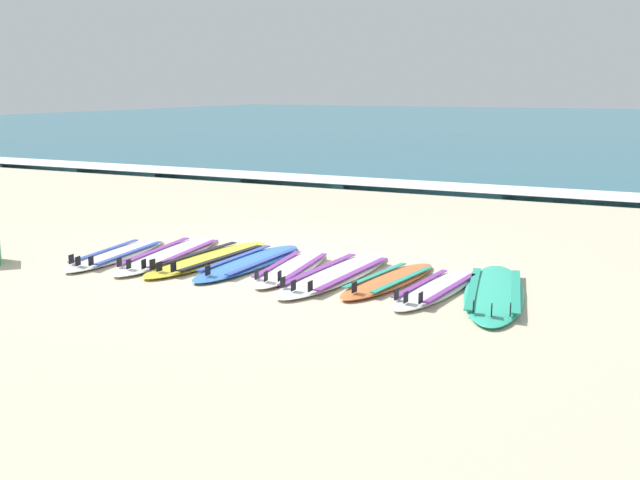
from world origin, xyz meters
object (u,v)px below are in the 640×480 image
at_px(surfboard_2, 209,259).
at_px(surfboard_7, 436,289).
at_px(surfboard_1, 170,255).
at_px(surfboard_3, 249,262).
at_px(surfboard_8, 494,292).
at_px(surfboard_4, 291,268).
at_px(surfboard_6, 389,280).
at_px(surfboard_5, 336,274).
at_px(surfboard_0, 117,254).

distance_m(surfboard_2, surfboard_7, 3.00).
relative_size(surfboard_1, surfboard_3, 1.11).
bearing_deg(surfboard_8, surfboard_4, 179.37).
xyz_separation_m(surfboard_3, surfboard_8, (3.03, -0.06, 0.00)).
relative_size(surfboard_6, surfboard_7, 1.01).
xyz_separation_m(surfboard_3, surfboard_7, (2.43, -0.20, 0.00)).
xyz_separation_m(surfboard_4, surfboard_6, (1.25, -0.04, -0.00)).
relative_size(surfboard_5, surfboard_8, 0.98).
xyz_separation_m(surfboard_3, surfboard_5, (1.21, -0.07, 0.00)).
distance_m(surfboard_3, surfboard_7, 2.44).
xyz_separation_m(surfboard_0, surfboard_8, (4.79, 0.30, -0.00)).
xyz_separation_m(surfboard_6, surfboard_8, (1.17, 0.01, 0.00)).
distance_m(surfboard_4, surfboard_8, 2.42).
height_order(surfboard_2, surfboard_3, same).
height_order(surfboard_2, surfboard_6, same).
distance_m(surfboard_5, surfboard_6, 0.65).
bearing_deg(surfboard_3, surfboard_6, -2.21).
height_order(surfboard_0, surfboard_8, same).
relative_size(surfboard_4, surfboard_6, 1.04).
height_order(surfboard_6, surfboard_7, same).
height_order(surfboard_2, surfboard_4, same).
xyz_separation_m(surfboard_1, surfboard_6, (3.00, 0.00, -0.00)).
bearing_deg(surfboard_4, surfboard_8, -0.63).
bearing_deg(surfboard_1, surfboard_8, 0.16).
bearing_deg(surfboard_6, surfboard_5, 179.85).
relative_size(surfboard_3, surfboard_4, 1.10).
height_order(surfboard_5, surfboard_7, same).
height_order(surfboard_1, surfboard_3, same).
relative_size(surfboard_3, surfboard_7, 1.14).
bearing_deg(surfboard_4, surfboard_6, -1.61).
bearing_deg(surfboard_8, surfboard_3, 178.81).
bearing_deg(surfboard_2, surfboard_4, 0.60).
bearing_deg(surfboard_1, surfboard_6, 0.05).
bearing_deg(surfboard_4, surfboard_7, -4.97).
distance_m(surfboard_5, surfboard_8, 1.82).
height_order(surfboard_0, surfboard_1, same).
bearing_deg(surfboard_2, surfboard_6, -0.54).
relative_size(surfboard_0, surfboard_4, 1.02).
distance_m(surfboard_4, surfboard_5, 0.60).
bearing_deg(surfboard_6, surfboard_4, 178.39).
xyz_separation_m(surfboard_0, surfboard_1, (0.62, 0.28, -0.00)).
height_order(surfboard_0, surfboard_2, same).
bearing_deg(surfboard_6, surfboard_1, -179.95).
height_order(surfboard_3, surfboard_5, same).
height_order(surfboard_5, surfboard_8, same).
relative_size(surfboard_2, surfboard_7, 1.21).
bearing_deg(surfboard_1, surfboard_7, -1.94).
distance_m(surfboard_0, surfboard_1, 0.68).
bearing_deg(surfboard_1, surfboard_5, 0.10).
distance_m(surfboard_0, surfboard_3, 1.80).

